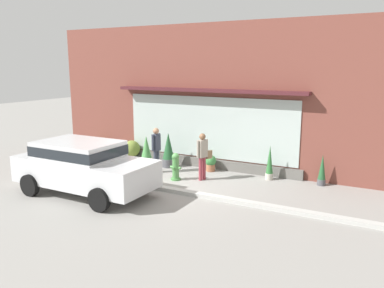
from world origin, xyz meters
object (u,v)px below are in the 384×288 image
(potted_plant_window_center, at_px, (102,146))
(potted_plant_doorstep, at_px, (270,163))
(fire_hydrant, at_px, (176,166))
(potted_plant_by_entrance, at_px, (168,151))
(potted_plant_trailing_edge, at_px, (146,151))
(pedestrian_passerby, at_px, (156,147))
(potted_plant_window_right, at_px, (322,171))
(parked_car_silver, at_px, (83,164))
(potted_plant_near_hydrant, at_px, (211,163))
(pedestrian_with_handbag, at_px, (203,153))
(potted_plant_low_front, at_px, (132,150))

(potted_plant_window_center, xyz_separation_m, potted_plant_doorstep, (7.59, -0.18, 0.18))
(fire_hydrant, bearing_deg, potted_plant_doorstep, 28.75)
(potted_plant_window_center, bearing_deg, potted_plant_by_entrance, -5.40)
(potted_plant_trailing_edge, bearing_deg, potted_plant_by_entrance, 1.93)
(pedestrian_passerby, xyz_separation_m, potted_plant_window_right, (5.64, 1.24, -0.47))
(potted_plant_window_right, height_order, potted_plant_window_center, potted_plant_window_right)
(parked_car_silver, bearing_deg, potted_plant_near_hydrant, 61.59)
(fire_hydrant, distance_m, pedestrian_with_handbag, 1.05)
(fire_hydrant, relative_size, potted_plant_window_right, 0.91)
(potted_plant_window_right, xyz_separation_m, potted_plant_by_entrance, (-5.68, -0.34, 0.15))
(pedestrian_passerby, bearing_deg, potted_plant_window_right, 106.93)
(pedestrian_with_handbag, distance_m, potted_plant_by_entrance, 2.19)
(parked_car_silver, bearing_deg, pedestrian_passerby, 78.89)
(pedestrian_passerby, distance_m, potted_plant_window_right, 5.80)
(pedestrian_with_handbag, xyz_separation_m, parked_car_silver, (-2.55, -3.04, -0.02))
(potted_plant_near_hydrant, bearing_deg, pedestrian_with_handbag, -77.80)
(potted_plant_window_right, xyz_separation_m, potted_plant_low_front, (-7.62, -0.09, -0.07))
(fire_hydrant, xyz_separation_m, pedestrian_passerby, (-1.11, 0.49, 0.49))
(fire_hydrant, relative_size, potted_plant_trailing_edge, 0.83)
(potted_plant_by_entrance, height_order, potted_plant_low_front, potted_plant_by_entrance)
(potted_plant_window_right, height_order, potted_plant_trailing_edge, potted_plant_trailing_edge)
(pedestrian_with_handbag, xyz_separation_m, potted_plant_by_entrance, (-1.96, 0.94, -0.30))
(pedestrian_with_handbag, xyz_separation_m, potted_plant_window_right, (3.72, 1.28, -0.45))
(fire_hydrant, relative_size, potted_plant_by_entrance, 0.70)
(pedestrian_passerby, bearing_deg, parked_car_silver, -6.86)
(fire_hydrant, distance_m, potted_plant_window_center, 5.07)
(potted_plant_doorstep, bearing_deg, potted_plant_near_hydrant, 178.81)
(potted_plant_doorstep, bearing_deg, pedestrian_with_handbag, -151.31)
(parked_car_silver, distance_m, potted_plant_window_center, 5.31)
(potted_plant_low_front, bearing_deg, potted_plant_near_hydrant, -0.60)
(potted_plant_by_entrance, bearing_deg, potted_plant_near_hydrant, 7.05)
(fire_hydrant, height_order, potted_plant_window_right, potted_plant_window_right)
(potted_plant_low_front, bearing_deg, potted_plant_window_right, 0.71)
(potted_plant_low_front, bearing_deg, pedestrian_passerby, -30.00)
(potted_plant_trailing_edge, height_order, potted_plant_doorstep, potted_plant_doorstep)
(pedestrian_passerby, bearing_deg, potted_plant_trailing_edge, -124.82)
(potted_plant_trailing_edge, bearing_deg, potted_plant_window_center, 171.80)
(parked_car_silver, xyz_separation_m, potted_plant_by_entrance, (0.59, 3.98, -0.28))
(potted_plant_window_center, bearing_deg, parked_car_silver, -54.95)
(potted_plant_window_right, height_order, potted_plant_low_front, potted_plant_window_right)
(pedestrian_passerby, relative_size, parked_car_silver, 0.38)
(potted_plant_trailing_edge, height_order, potted_plant_near_hydrant, potted_plant_trailing_edge)
(potted_plant_by_entrance, bearing_deg, potted_plant_window_center, 174.60)
(potted_plant_trailing_edge, bearing_deg, potted_plant_doorstep, 2.29)
(fire_hydrant, bearing_deg, potted_plant_window_center, 160.04)
(potted_plant_window_right, bearing_deg, potted_plant_near_hydrant, -178.09)
(potted_plant_by_entrance, height_order, potted_plant_window_center, potted_plant_by_entrance)
(pedestrian_with_handbag, height_order, parked_car_silver, same)
(potted_plant_low_front, bearing_deg, pedestrian_with_handbag, -16.91)
(fire_hydrant, height_order, potted_plant_by_entrance, potted_plant_by_entrance)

